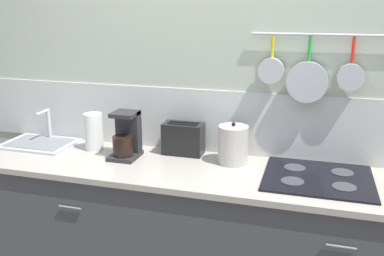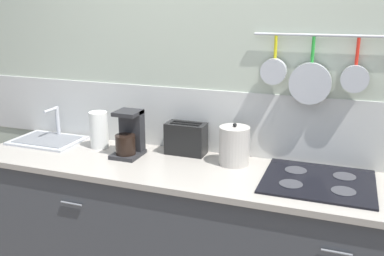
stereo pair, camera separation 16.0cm
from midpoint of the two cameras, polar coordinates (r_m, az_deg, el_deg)
name	(u,v)px [view 2 (the right image)]	position (r m, az deg, el deg)	size (l,w,h in m)	color
wall_back	(226,97)	(2.67, 6.33, 4.16)	(7.20, 0.14, 2.60)	#B2BCA8
cabinet_base	(207,244)	(2.67, 3.82, -15.18)	(2.91, 0.60, 0.88)	#3F4247
countertop	(208,173)	(2.46, 4.01, -6.06)	(2.95, 0.62, 0.03)	#A59E93
sink_basin	(48,139)	(3.09, -17.23, -1.38)	(0.46, 0.34, 0.22)	#B7BABF
paper_towel_roll	(99,130)	(2.85, -10.75, -0.26)	(0.12, 0.12, 0.24)	white
coffee_maker	(129,137)	(2.67, -6.69, -1.17)	(0.16, 0.20, 0.29)	#262628
toaster	(186,139)	(2.68, 0.90, -1.43)	(0.27, 0.13, 0.20)	black
kettle	(234,146)	(2.53, 7.46, -2.36)	(0.18, 0.18, 0.25)	beige
cooktop	(318,181)	(2.41, 18.32, -6.78)	(0.58, 0.51, 0.01)	black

